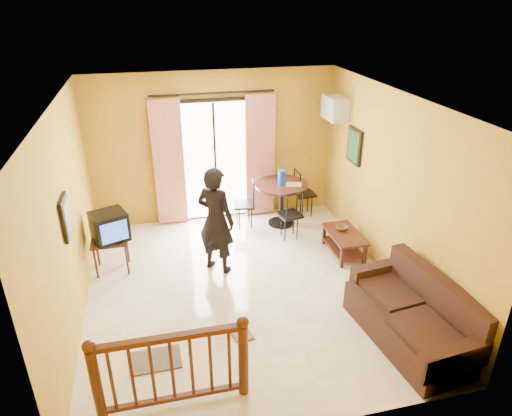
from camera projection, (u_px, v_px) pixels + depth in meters
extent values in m
plane|color=beige|center=(243.00, 288.00, 6.82)|extent=(5.00, 5.00, 0.00)
plane|color=white|center=(241.00, 101.00, 5.61)|extent=(5.00, 5.00, 0.00)
plane|color=#B78C23|center=(214.00, 148.00, 8.40)|extent=(4.50, 0.00, 4.50)
plane|color=#B78C23|center=(301.00, 320.00, 4.02)|extent=(4.50, 0.00, 4.50)
plane|color=#B78C23|center=(67.00, 221.00, 5.74)|extent=(0.00, 5.00, 5.00)
plane|color=#B78C23|center=(392.00, 189.00, 6.68)|extent=(0.00, 5.00, 5.00)
cube|color=black|center=(215.00, 161.00, 8.50)|extent=(1.34, 0.03, 2.34)
cube|color=white|center=(215.00, 162.00, 8.47)|extent=(1.20, 0.04, 2.20)
cube|color=black|center=(215.00, 162.00, 8.45)|extent=(0.04, 0.02, 2.20)
cube|color=beige|center=(169.00, 164.00, 8.22)|extent=(0.55, 0.08, 2.35)
cube|color=beige|center=(260.00, 156.00, 8.58)|extent=(0.55, 0.08, 2.35)
cylinder|color=black|center=(213.00, 93.00, 7.88)|extent=(2.20, 0.04, 0.04)
cube|color=black|center=(110.00, 240.00, 7.04)|extent=(0.55, 0.46, 0.04)
cylinder|color=black|center=(96.00, 263.00, 6.95)|extent=(0.04, 0.04, 0.54)
cylinder|color=black|center=(127.00, 259.00, 7.05)|extent=(0.04, 0.04, 0.54)
cylinder|color=black|center=(97.00, 251.00, 7.27)|extent=(0.04, 0.04, 0.54)
cylinder|color=black|center=(127.00, 248.00, 7.37)|extent=(0.04, 0.04, 0.54)
cube|color=black|center=(109.00, 226.00, 6.95)|extent=(0.63, 0.60, 0.45)
cube|color=blue|center=(114.00, 232.00, 6.78)|extent=(0.38, 0.16, 0.32)
cube|color=black|center=(66.00, 217.00, 5.50)|extent=(0.04, 0.42, 0.52)
cube|color=#636055|center=(68.00, 217.00, 5.51)|extent=(0.01, 0.34, 0.44)
cylinder|color=black|center=(281.00, 185.00, 8.38)|extent=(0.98, 0.98, 0.04)
cylinder|color=black|center=(281.00, 205.00, 8.55)|extent=(0.08, 0.08, 0.79)
cylinder|color=black|center=(280.00, 223.00, 8.71)|extent=(0.48, 0.48, 0.03)
cylinder|color=#133EB4|center=(282.00, 177.00, 8.30)|extent=(0.15, 0.15, 0.27)
cube|color=#F3E3CF|center=(294.00, 185.00, 8.32)|extent=(0.32, 0.25, 0.02)
cube|color=silver|center=(335.00, 108.00, 8.04)|extent=(0.30, 0.60, 0.40)
cube|color=gray|center=(327.00, 109.00, 8.01)|extent=(0.02, 0.56, 0.36)
cube|color=black|center=(354.00, 146.00, 7.71)|extent=(0.04, 0.50, 0.60)
cube|color=black|center=(353.00, 146.00, 7.71)|extent=(0.01, 0.42, 0.52)
cube|color=black|center=(345.00, 234.00, 7.56)|extent=(0.49, 0.88, 0.04)
cube|color=black|center=(343.00, 247.00, 7.67)|extent=(0.45, 0.84, 0.03)
cube|color=black|center=(342.00, 257.00, 7.26)|extent=(0.05, 0.05, 0.37)
cube|color=black|center=(365.00, 254.00, 7.34)|extent=(0.05, 0.05, 0.37)
cube|color=black|center=(324.00, 234.00, 7.94)|extent=(0.05, 0.05, 0.37)
cube|color=black|center=(345.00, 232.00, 8.03)|extent=(0.05, 0.05, 0.37)
imported|color=brown|center=(342.00, 228.00, 7.65)|extent=(0.21, 0.21, 0.06)
cube|color=#321A13|center=(409.00, 326.00, 5.73)|extent=(1.06, 1.81, 0.43)
cube|color=#321A13|center=(437.00, 298.00, 5.64)|extent=(0.39, 1.74, 0.59)
cube|color=#321A13|center=(453.00, 359.00, 4.89)|extent=(0.88, 0.27, 0.32)
cube|color=#321A13|center=(380.00, 274.00, 6.37)|extent=(0.88, 0.27, 0.32)
cube|color=#321A13|center=(425.00, 331.00, 5.28)|extent=(0.67, 0.76, 0.11)
cube|color=#321A13|center=(393.00, 293.00, 5.94)|extent=(0.67, 0.76, 0.11)
imported|color=black|center=(216.00, 220.00, 6.94)|extent=(0.74, 0.72, 1.72)
cylinder|color=#471E0F|center=(97.00, 386.00, 4.55)|extent=(0.11, 0.11, 0.92)
cylinder|color=#471E0F|center=(243.00, 360.00, 4.87)|extent=(0.11, 0.11, 0.92)
sphere|color=#471E0F|center=(88.00, 347.00, 4.33)|extent=(0.13, 0.13, 0.13)
sphere|color=#471E0F|center=(243.00, 322.00, 4.65)|extent=(0.13, 0.13, 0.13)
cube|color=#471E0F|center=(169.00, 338.00, 4.51)|extent=(1.55, 0.08, 0.06)
cube|color=#471E0F|center=(175.00, 398.00, 4.86)|extent=(1.55, 0.06, 0.05)
cube|color=#595047|center=(156.00, 360.00, 5.48)|extent=(0.61, 0.41, 0.02)
cube|color=brown|center=(237.00, 336.00, 5.86)|extent=(0.15, 0.27, 0.03)
cube|color=brown|center=(247.00, 334.00, 5.89)|extent=(0.15, 0.27, 0.03)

